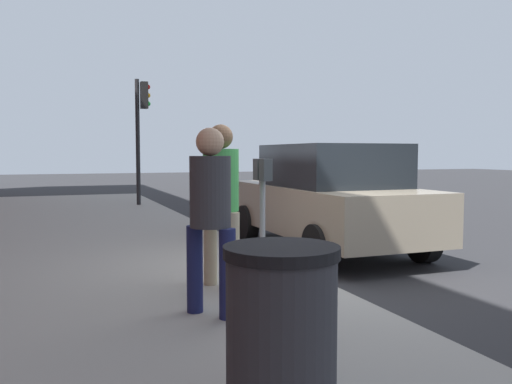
{
  "coord_description": "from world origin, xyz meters",
  "views": [
    {
      "loc": [
        -6.09,
        2.9,
        1.62
      ],
      "look_at": [
        -0.04,
        0.6,
        1.16
      ],
      "focal_mm": 37.53,
      "sensor_mm": 36.0,
      "label": 1
    }
  ],
  "objects": [
    {
      "name": "ground_plane",
      "position": [
        0.0,
        0.0,
        0.0
      ],
      "size": [
        80.0,
        80.0,
        0.0
      ],
      "primitive_type": "plane",
      "color": "#2B2B2D",
      "rests_on": "ground"
    },
    {
      "name": "trash_bin",
      "position": [
        -3.67,
        1.85,
        0.66
      ],
      "size": [
        0.59,
        0.59,
        1.01
      ],
      "color": "#2D2D33",
      "rests_on": "sidewalk_slab"
    },
    {
      "name": "sidewalk_slab",
      "position": [
        0.0,
        3.0,
        0.07
      ],
      "size": [
        28.0,
        6.0,
        0.15
      ],
      "primitive_type": "cube",
      "color": "gray",
      "rests_on": "ground_plane"
    },
    {
      "name": "parked_sedan_near",
      "position": [
        1.77,
        -1.35,
        0.89
      ],
      "size": [
        4.4,
        1.97,
        1.77
      ],
      "color": "gray",
      "rests_on": "ground_plane"
    },
    {
      "name": "traffic_signal",
      "position": [
        9.54,
        0.5,
        2.58
      ],
      "size": [
        0.24,
        0.44,
        3.6
      ],
      "color": "black",
      "rests_on": "sidewalk_slab"
    },
    {
      "name": "pedestrian_at_meter",
      "position": [
        -0.54,
        1.2,
        1.21
      ],
      "size": [
        0.51,
        0.39,
        1.79
      ],
      "rotation": [
        0.0,
        0.0,
        -1.19
      ],
      "color": "tan",
      "rests_on": "sidewalk_slab"
    },
    {
      "name": "parking_meter",
      "position": [
        -0.16,
        0.57,
        1.17
      ],
      "size": [
        0.36,
        0.12,
        1.41
      ],
      "color": "gray",
      "rests_on": "sidewalk_slab"
    },
    {
      "name": "pedestrian_bystander",
      "position": [
        -1.48,
        1.59,
        1.14
      ],
      "size": [
        0.45,
        0.37,
        1.7
      ],
      "rotation": [
        0.0,
        0.0,
        -0.93
      ],
      "color": "#191E4C",
      "rests_on": "sidewalk_slab"
    }
  ]
}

